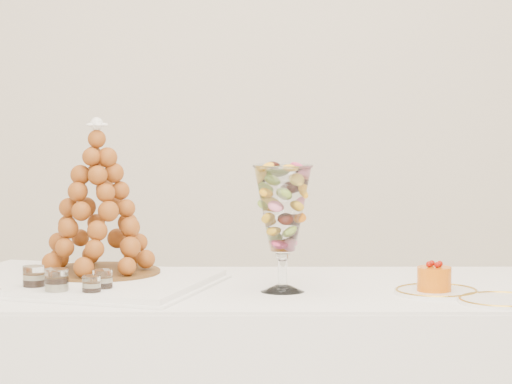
{
  "coord_description": "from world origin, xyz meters",
  "views": [
    {
      "loc": [
        -0.02,
        -2.72,
        1.19
      ],
      "look_at": [
        -0.02,
        0.22,
        0.94
      ],
      "focal_mm": 85.0,
      "sensor_mm": 36.0,
      "label": 1
    }
  ],
  "objects": [
    {
      "name": "croquembouche",
      "position": [
        -0.44,
        0.49,
        0.9
      ],
      "size": [
        0.33,
        0.33,
        0.41
      ],
      "rotation": [
        0.0,
        0.0,
        0.1
      ],
      "color": "brown",
      "rests_on": "lace_tray"
    },
    {
      "name": "macaron_vase",
      "position": [
        0.05,
        0.33,
        0.88
      ],
      "size": [
        0.15,
        0.15,
        0.32
      ],
      "color": "white",
      "rests_on": "buffet_table"
    },
    {
      "name": "verrine_e",
      "position": [
        -0.42,
        0.19,
        0.7
      ],
      "size": [
        0.05,
        0.05,
        0.06
      ],
      "primitive_type": "cylinder",
      "rotation": [
        0.0,
        0.0,
        -0.02
      ],
      "color": "white",
      "rests_on": "buffet_table"
    },
    {
      "name": "verrine_d",
      "position": [
        -0.51,
        0.21,
        0.71
      ],
      "size": [
        0.07,
        0.07,
        0.08
      ],
      "primitive_type": "cylinder",
      "rotation": [
        0.0,
        0.0,
        0.15
      ],
      "color": "white",
      "rests_on": "buffet_table"
    },
    {
      "name": "verrine_a",
      "position": [
        -0.57,
        0.27,
        0.71
      ],
      "size": [
        0.06,
        0.06,
        0.07
      ],
      "primitive_type": "cylinder",
      "rotation": [
        0.0,
        0.0,
        0.17
      ],
      "color": "white",
      "rests_on": "buffet_table"
    },
    {
      "name": "verrine_c",
      "position": [
        -0.4,
        0.25,
        0.71
      ],
      "size": [
        0.06,
        0.06,
        0.07
      ],
      "primitive_type": "cylinder",
      "rotation": [
        0.0,
        0.0,
        0.17
      ],
      "color": "white",
      "rests_on": "buffet_table"
    },
    {
      "name": "spare_plate",
      "position": [
        0.57,
        0.16,
        0.68
      ],
      "size": [
        0.21,
        0.21,
        0.01
      ],
      "primitive_type": "cylinder",
      "color": "white",
      "rests_on": "buffet_table"
    },
    {
      "name": "cake_plate",
      "position": [
        0.44,
        0.29,
        0.68
      ],
      "size": [
        0.21,
        0.21,
        0.01
      ],
      "primitive_type": "cylinder",
      "color": "white",
      "rests_on": "buffet_table"
    },
    {
      "name": "verrine_b",
      "position": [
        -0.51,
        0.23,
        0.71
      ],
      "size": [
        0.07,
        0.07,
        0.07
      ],
      "primitive_type": "cylinder",
      "rotation": [
        0.0,
        0.0,
        0.31
      ],
      "color": "white",
      "rests_on": "buffet_table"
    },
    {
      "name": "lace_tray",
      "position": [
        -0.49,
        0.41,
        0.68
      ],
      "size": [
        0.77,
        0.67,
        0.02
      ],
      "primitive_type": "cube",
      "rotation": [
        0.0,
        0.0,
        -0.3
      ],
      "color": "white",
      "rests_on": "buffet_table"
    },
    {
      "name": "mousse_cake",
      "position": [
        0.43,
        0.28,
        0.71
      ],
      "size": [
        0.09,
        0.09,
        0.08
      ],
      "color": "orange",
      "rests_on": "cake_plate"
    }
  ]
}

